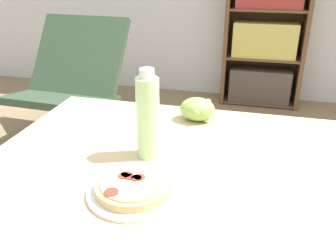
{
  "coord_description": "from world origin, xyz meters",
  "views": [
    {
      "loc": [
        0.03,
        -0.94,
        1.25
      ],
      "look_at": [
        -0.2,
        -0.0,
        0.81
      ],
      "focal_mm": 38.0,
      "sensor_mm": 36.0,
      "label": 1
    }
  ],
  "objects": [
    {
      "name": "grape_bunch",
      "position": [
        -0.15,
        0.2,
        0.79
      ],
      "size": [
        0.12,
        0.11,
        0.08
      ],
      "color": "#93BC5B",
      "rests_on": "dining_table"
    },
    {
      "name": "lounge_chair_near",
      "position": [
        -1.27,
        1.31,
        0.29
      ],
      "size": [
        0.73,
        0.79,
        0.88
      ],
      "rotation": [
        0.0,
        0.0,
        -0.05
      ],
      "color": "slate",
      "rests_on": "ground_plane"
    },
    {
      "name": "pizza_on_plate",
      "position": [
        -0.22,
        -0.27,
        0.76
      ],
      "size": [
        0.22,
        0.22,
        0.04
      ],
      "color": "white",
      "rests_on": "dining_table"
    },
    {
      "name": "bookshelf",
      "position": [
        0.1,
        2.44,
        0.63
      ],
      "size": [
        0.72,
        0.31,
        1.32
      ],
      "color": "brown",
      "rests_on": "ground_plane"
    },
    {
      "name": "drink_bottle",
      "position": [
        -0.24,
        -0.08,
        0.87
      ],
      "size": [
        0.06,
        0.06,
        0.26
      ],
      "color": "#B7EAA3",
      "rests_on": "dining_table"
    },
    {
      "name": "dining_table",
      "position": [
        -0.08,
        -0.14,
        0.65
      ],
      "size": [
        1.24,
        0.9,
        0.75
      ],
      "color": "#D1B27F",
      "rests_on": "ground_plane"
    }
  ]
}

